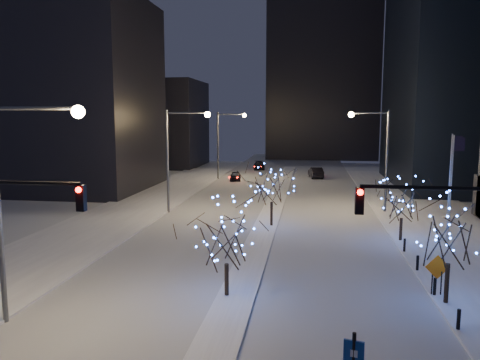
% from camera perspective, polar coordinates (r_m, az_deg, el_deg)
% --- Properties ---
extents(road, '(20.00, 130.00, 0.02)m').
position_cam_1_polar(road, '(52.51, 4.43, -2.54)').
color(road, '#B1B6C1').
rests_on(road, ground).
extents(median, '(2.00, 80.00, 0.15)m').
position_cam_1_polar(median, '(47.60, 3.99, -3.53)').
color(median, white).
rests_on(median, ground).
extents(east_sidewalk, '(10.00, 90.00, 0.15)m').
position_cam_1_polar(east_sidewalk, '(39.38, 25.20, -6.65)').
color(east_sidewalk, white).
rests_on(east_sidewalk, ground).
extents(west_sidewalk, '(8.00, 90.00, 0.15)m').
position_cam_1_polar(west_sidewalk, '(41.63, -16.87, -5.48)').
color(west_sidewalk, white).
rests_on(west_sidewalk, ground).
extents(filler_west_near, '(22.00, 18.00, 24.00)m').
position_cam_1_polar(filler_west_near, '(64.86, -20.98, 9.57)').
color(filler_west_near, black).
rests_on(filler_west_near, ground).
extents(filler_west_far, '(18.00, 16.00, 16.00)m').
position_cam_1_polar(filler_west_far, '(91.49, -10.44, 6.76)').
color(filler_west_far, black).
rests_on(filler_west_far, ground).
extents(horizon_block, '(24.00, 14.00, 42.00)m').
position_cam_1_polar(horizon_block, '(109.19, 10.02, 13.74)').
color(horizon_block, black).
rests_on(horizon_block, ground).
extents(street_lamp_w_near, '(4.40, 0.56, 10.00)m').
position_cam_1_polar(street_lamp_w_near, '(22.60, -25.40, -0.27)').
color(street_lamp_w_near, '#595E66').
rests_on(street_lamp_w_near, ground).
extents(street_lamp_w_mid, '(4.40, 0.56, 10.00)m').
position_cam_1_polar(street_lamp_w_mid, '(45.42, -7.58, 4.06)').
color(street_lamp_w_mid, '#595E66').
rests_on(street_lamp_w_mid, ground).
extents(street_lamp_w_far, '(4.40, 0.56, 10.00)m').
position_cam_1_polar(street_lamp_w_far, '(69.75, -1.87, 5.38)').
color(street_lamp_w_far, '#595E66').
rests_on(street_lamp_w_far, ground).
extents(street_lamp_east, '(3.90, 0.56, 10.00)m').
position_cam_1_polar(street_lamp_east, '(47.08, 16.42, 3.88)').
color(street_lamp_east, '#595E66').
rests_on(street_lamp_east, ground).
extents(traffic_signal_west, '(5.26, 0.43, 7.00)m').
position_cam_1_polar(traffic_signal_west, '(21.00, -27.04, -5.76)').
color(traffic_signal_west, black).
rests_on(traffic_signal_west, ground).
extents(traffic_signal_east, '(5.26, 0.43, 7.00)m').
position_cam_1_polar(traffic_signal_east, '(18.89, 24.72, -7.06)').
color(traffic_signal_east, black).
rests_on(traffic_signal_east, ground).
extents(flagpoles, '(1.35, 2.60, 8.00)m').
position_cam_1_polar(flagpoles, '(35.46, 24.37, -0.34)').
color(flagpoles, silver).
rests_on(flagpoles, east_sidewalk).
extents(bollards, '(0.16, 12.16, 0.90)m').
position_cam_1_polar(bollards, '(28.71, 21.67, -10.58)').
color(bollards, black).
rests_on(bollards, east_sidewalk).
extents(car_near, '(2.07, 4.06, 1.32)m').
position_cam_1_polar(car_near, '(69.00, -0.56, 0.49)').
color(car_near, black).
rests_on(car_near, ground).
extents(car_mid, '(2.48, 5.12, 1.62)m').
position_cam_1_polar(car_mid, '(73.02, 9.22, 0.91)').
color(car_mid, black).
rests_on(car_mid, ground).
extents(car_far, '(2.48, 4.98, 1.39)m').
position_cam_1_polar(car_far, '(83.48, 2.34, 1.77)').
color(car_far, black).
rests_on(car_far, ground).
extents(holiday_tree_median_near, '(5.39, 5.39, 5.32)m').
position_cam_1_polar(holiday_tree_median_near, '(24.04, -1.67, -6.41)').
color(holiday_tree_median_near, black).
rests_on(holiday_tree_median_near, median).
extents(holiday_tree_median_far, '(5.69, 5.69, 5.62)m').
position_cam_1_polar(holiday_tree_median_far, '(39.53, 3.89, -0.36)').
color(holiday_tree_median_far, black).
rests_on(holiday_tree_median_far, median).
extents(holiday_tree_plaza_near, '(4.70, 4.70, 5.41)m').
position_cam_1_polar(holiday_tree_plaza_near, '(25.20, 24.21, -5.93)').
color(holiday_tree_plaza_near, black).
rests_on(holiday_tree_plaza_near, east_sidewalk).
extents(holiday_tree_plaza_far, '(4.00, 4.00, 4.84)m').
position_cam_1_polar(holiday_tree_plaza_far, '(36.79, 19.17, -2.23)').
color(holiday_tree_plaza_far, black).
rests_on(holiday_tree_plaza_far, east_sidewalk).
extents(construction_sign, '(1.28, 0.18, 2.12)m').
position_cam_1_polar(construction_sign, '(26.70, 22.91, -10.17)').
color(construction_sign, black).
rests_on(construction_sign, east_sidewalk).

